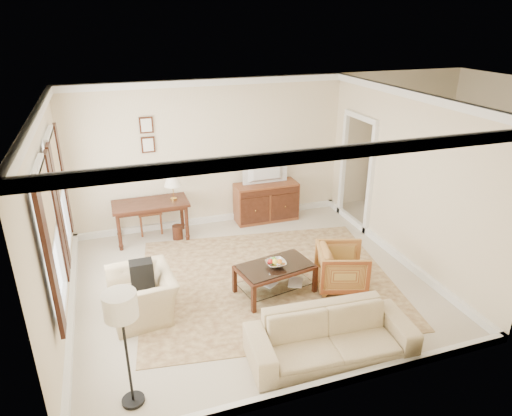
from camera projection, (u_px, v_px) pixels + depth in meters
room_shell at (249, 131)px, 6.42m from camera, size 5.51×5.01×2.91m
annex_bedroom at (436, 203)px, 9.58m from camera, size 3.00×2.70×2.90m
window_front at (50, 239)px, 5.37m from camera, size 0.12×1.56×1.80m
window_rear at (58, 193)px, 6.77m from camera, size 0.12×1.56×1.80m
doorway at (356, 173)px, 9.07m from camera, size 0.10×1.12×2.25m
rug at (267, 280)px, 7.41m from camera, size 4.42×3.93×0.01m
writing_desk at (151, 208)px, 8.54m from camera, size 1.39×0.70×0.76m
desk_chair at (149, 207)px, 8.89m from camera, size 0.45×0.45×1.05m
desk_lamp at (173, 187)px, 8.53m from camera, size 0.32×0.32×0.50m
framed_prints at (147, 135)px, 8.43m from camera, size 0.25×0.04×0.68m
sideboard at (266, 202)px, 9.48m from camera, size 1.30×0.50×0.80m
tv at (267, 163)px, 9.13m from camera, size 0.90×0.52×0.12m
coffee_table at (275, 272)px, 6.96m from camera, size 1.24×0.87×0.48m
fruit_bowl at (276, 263)px, 6.88m from camera, size 0.42×0.42×0.10m
book_a at (262, 285)px, 6.94m from camera, size 0.26×0.17×0.38m
book_b at (289, 282)px, 7.04m from camera, size 0.26×0.16×0.38m
striped_armchair at (342, 266)px, 7.11m from camera, size 0.89×0.92×0.76m
club_armchair at (142, 288)px, 6.43m from camera, size 0.74×1.05×0.87m
backpack at (141, 271)px, 6.38m from camera, size 0.31×0.37×0.40m
sofa at (331, 330)px, 5.62m from camera, size 2.11×0.75×0.81m
floor_lamp at (121, 314)px, 4.63m from camera, size 0.35×0.35×1.43m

